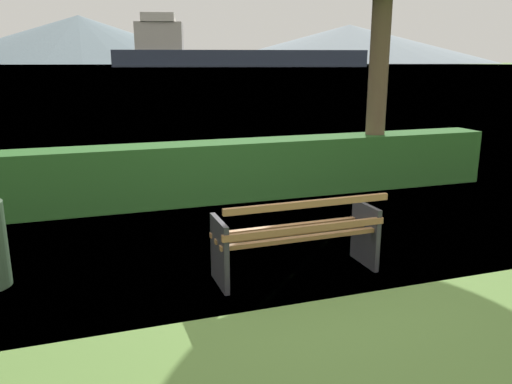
% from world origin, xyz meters
% --- Properties ---
extents(ground_plane, '(1400.00, 1400.00, 0.00)m').
position_xyz_m(ground_plane, '(0.00, 0.00, 0.00)').
color(ground_plane, '#567A38').
extents(water_surface, '(620.00, 620.00, 0.00)m').
position_xyz_m(water_surface, '(0.00, 309.35, 0.00)').
color(water_surface, slate).
rests_on(water_surface, ground_plane).
extents(park_bench, '(1.72, 0.59, 0.87)m').
position_xyz_m(park_bench, '(0.00, -0.06, 0.43)').
color(park_bench, olive).
rests_on(park_bench, ground_plane).
extents(hedge_row, '(9.58, 0.63, 0.93)m').
position_xyz_m(hedge_row, '(0.00, 3.08, 0.46)').
color(hedge_row, '#285B23').
rests_on(hedge_row, ground_plane).
extents(cargo_ship_large, '(99.72, 36.60, 20.03)m').
position_xyz_m(cargo_ship_large, '(51.76, 197.83, 5.60)').
color(cargo_ship_large, '#2D384C').
rests_on(cargo_ship_large, water_surface).
extents(distant_hills, '(805.17, 327.62, 82.71)m').
position_xyz_m(distant_hills, '(18.96, 542.02, 29.24)').
color(distant_hills, gray).
rests_on(distant_hills, ground_plane).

